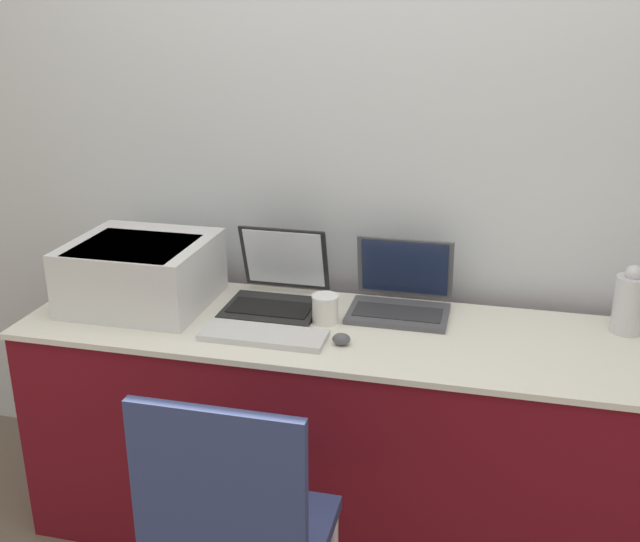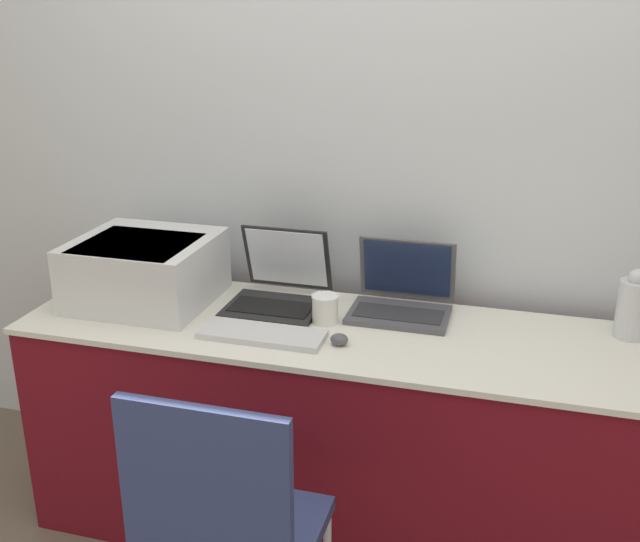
{
  "view_description": "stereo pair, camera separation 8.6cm",
  "coord_description": "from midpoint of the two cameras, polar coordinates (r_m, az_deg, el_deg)",
  "views": [
    {
      "loc": [
        0.46,
        -1.89,
        1.8
      ],
      "look_at": [
        -0.08,
        0.33,
        0.97
      ],
      "focal_mm": 42.0,
      "sensor_mm": 36.0,
      "label": 1
    },
    {
      "loc": [
        0.54,
        -1.87,
        1.8
      ],
      "look_at": [
        -0.08,
        0.33,
        0.97
      ],
      "focal_mm": 42.0,
      "sensor_mm": 36.0,
      "label": 2
    }
  ],
  "objects": [
    {
      "name": "external_keyboard",
      "position": [
        2.38,
        -5.35,
        -4.9
      ],
      "size": [
        0.4,
        0.15,
        0.02
      ],
      "color": "silver",
      "rests_on": "table"
    },
    {
      "name": "wall_back",
      "position": [
        2.68,
        2.67,
        9.22
      ],
      "size": [
        8.0,
        0.05,
        2.6
      ],
      "color": "silver",
      "rests_on": "ground_plane"
    },
    {
      "name": "chair",
      "position": [
        2.0,
        -7.71,
        -18.79
      ],
      "size": [
        0.43,
        0.4,
        0.95
      ],
      "color": "navy",
      "rests_on": "ground_plane"
    },
    {
      "name": "mouse",
      "position": [
        2.32,
        0.57,
        -5.22
      ],
      "size": [
        0.06,
        0.05,
        0.04
      ],
      "color": "#4C4C51",
      "rests_on": "table"
    },
    {
      "name": "metal_pitcher",
      "position": [
        2.56,
        21.63,
        -2.24
      ],
      "size": [
        0.1,
        0.1,
        0.23
      ],
      "color": "silver",
      "rests_on": "table"
    },
    {
      "name": "laptop_right",
      "position": [
        2.57,
        5.2,
        -1.95
      ],
      "size": [
        0.33,
        0.28,
        0.24
      ],
      "color": "#4C4C51",
      "rests_on": "table"
    },
    {
      "name": "table",
      "position": [
        2.63,
        0.58,
        -12.21
      ],
      "size": [
        2.11,
        0.61,
        0.79
      ],
      "color": "maroon",
      "rests_on": "ground_plane"
    },
    {
      "name": "printer",
      "position": [
        2.68,
        -14.36,
        0.05
      ],
      "size": [
        0.46,
        0.44,
        0.23
      ],
      "color": "silver",
      "rests_on": "table"
    },
    {
      "name": "coffee_cup",
      "position": [
        2.47,
        -0.6,
        -2.91
      ],
      "size": [
        0.09,
        0.09,
        0.1
      ],
      "color": "white",
      "rests_on": "table"
    },
    {
      "name": "laptop_left",
      "position": [
        2.61,
        -4.3,
        -1.46
      ],
      "size": [
        0.32,
        0.34,
        0.26
      ],
      "color": "black",
      "rests_on": "table"
    }
  ]
}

